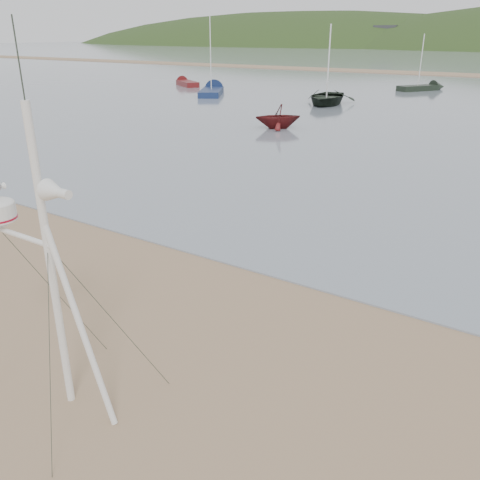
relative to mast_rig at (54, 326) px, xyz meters
The scene contains 7 objects.
ground 2.04m from the mast_rig, 120.81° to the left, with size 560.00×560.00×0.00m, color #8A6C4F.
mast_rig is the anchor object (origin of this frame).
boat_dark 35.61m from the mast_rig, 108.51° to the left, with size 3.81×1.10×5.33m, color black.
boat_red 24.10m from the mast_rig, 112.15° to the left, with size 2.26×1.38×2.62m, color #5D1516.
sailboat_blue_near 42.90m from the mast_rig, 123.53° to the left, with size 5.29×7.20×7.27m.
sailboat_dark_mid 49.80m from the mast_rig, 98.85° to the left, with size 3.99×5.42×5.53m.
dinghy_red_far 50.63m from the mast_rig, 127.59° to the left, with size 5.24×4.08×1.32m.
Camera 1 is at (6.49, -5.07, 5.17)m, focal length 38.00 mm.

